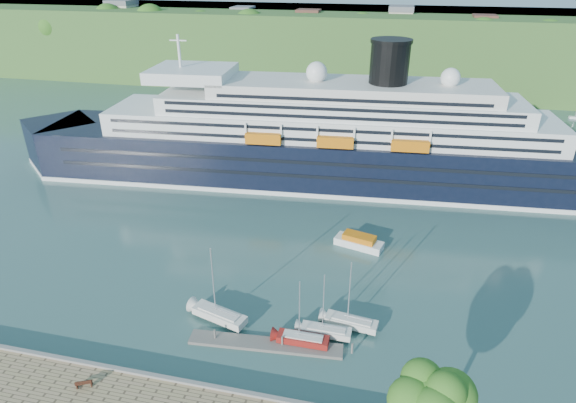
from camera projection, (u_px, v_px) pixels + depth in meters
The scene contains 11 objects.
ground at pixel (249, 400), 48.61m from camera, with size 400.00×400.00×0.00m, color #305654.
far_hillside at pixel (369, 47), 169.24m from camera, with size 400.00×50.00×24.00m, color #3B6327.
quay_coping at pixel (248, 394), 47.91m from camera, with size 220.00×0.50×0.30m, color slate.
cruise_ship at pixel (316, 113), 91.05m from camera, with size 122.66×17.86×27.54m, color black, non-canonical shape.
park_bench at pixel (84, 382), 48.68m from camera, with size 1.67×0.69×1.07m, color #492115, non-canonical shape.
floating_pontoon at pixel (265, 344), 55.37m from camera, with size 17.82×2.18×0.40m, color slate, non-canonical shape.
sailboat_white_near at pixel (217, 289), 56.84m from camera, with size 7.73×2.15×9.99m, color silver, non-canonical shape.
sailboat_red at pixel (303, 316), 53.63m from camera, with size 6.56×1.82×8.47m, color maroon, non-canonical shape.
sailboat_white_far at pixel (353, 298), 56.06m from camera, with size 6.91×1.92×8.92m, color silver, non-canonical shape.
tender_launch at pixel (359, 241), 74.03m from camera, with size 7.48×2.56×2.07m, color #D16B0C, non-canonical shape.
sailboat_extra at pixel (327, 309), 54.87m from camera, with size 6.48×1.80×8.37m, color silver, non-canonical shape.
Camera 1 is at (11.47, -32.52, 39.92)m, focal length 30.00 mm.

